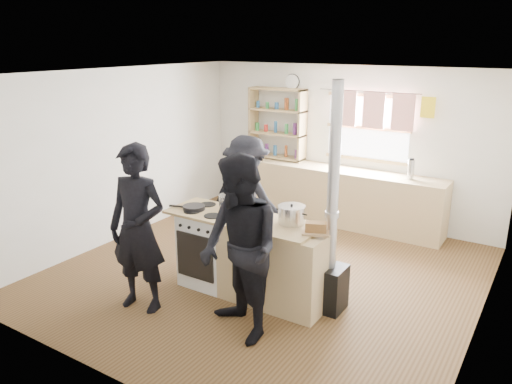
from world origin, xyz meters
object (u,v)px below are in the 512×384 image
person_near_left (138,229)px  person_near_right (240,250)px  stockpot_stove (229,202)px  stockpot_counter (292,215)px  flue_heater (330,255)px  thermos (411,169)px  cooking_island (252,257)px  roast_tray (248,215)px  skillet_greens (194,207)px  bread_board (316,229)px  person_far (247,198)px

person_near_left → person_near_right: (1.24, 0.12, 0.00)m
stockpot_stove → person_near_right: bearing=-50.0°
stockpot_counter → flue_heater: bearing=5.0°
thermos → stockpot_stove: 2.97m
cooking_island → roast_tray: 0.51m
cooking_island → stockpot_counter: size_ratio=6.47×
flue_heater → person_near_right: 1.12m
stockpot_counter → person_near_left: 1.67m
skillet_greens → person_near_left: size_ratio=0.18×
person_near_right → skillet_greens: bearing=176.5°
bread_board → cooking_island: bearing=-179.7°
person_near_left → skillet_greens: bearing=71.8°
cooking_island → stockpot_stove: stockpot_stove is taller
thermos → person_near_right: (-0.64, -3.54, -0.12)m
roast_tray → person_far: person_far is taller
thermos → cooking_island: thermos is taller
cooking_island → stockpot_stove: size_ratio=7.92×
cooking_island → flue_heater: 0.92m
roast_tray → flue_heater: bearing=8.6°
flue_heater → cooking_island: bearing=-169.2°
thermos → skillet_greens: 3.35m
thermos → flue_heater: 2.63m
roast_tray → flue_heater: flue_heater is taller
cooking_island → thermos: bearing=70.3°
bread_board → person_near_right: (-0.43, -0.78, -0.05)m
person_near_right → stockpot_counter: bearing=113.2°
roast_tray → person_far: bearing=124.1°
skillet_greens → stockpot_counter: bearing=9.7°
bread_board → person_near_left: bearing=-151.9°
cooking_island → stockpot_counter: bearing=16.7°
stockpot_counter → bread_board: stockpot_counter is taller
bread_board → skillet_greens: bearing=-177.0°
bread_board → flue_heater: 0.38m
roast_tray → bread_board: 0.86m
person_far → skillet_greens: bearing=81.0°
bread_board → flue_heater: size_ratio=0.13×
person_far → thermos: bearing=-131.7°
bread_board → flue_heater: flue_heater is taller
stockpot_stove → flue_heater: bearing=0.6°
thermos → cooking_island: size_ratio=0.15×
roast_tray → skillet_greens: bearing=-171.8°
person_near_right → roast_tray: bearing=146.3°
skillet_greens → stockpot_stove: 0.42m
roast_tray → stockpot_counter: 0.52m
stockpot_stove → person_far: size_ratio=0.15×
roast_tray → person_near_left: person_near_left is taller
stockpot_counter → person_near_left: bearing=-142.3°
thermos → roast_tray: (-1.07, -2.75, -0.08)m
cooking_island → skillet_greens: (-0.77, -0.08, 0.49)m
cooking_island → roast_tray: bearing=162.6°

